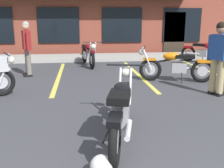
{
  "coord_description": "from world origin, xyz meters",
  "views": [
    {
      "loc": [
        -0.6,
        -0.91,
        1.71
      ],
      "look_at": [
        -0.02,
        3.81,
        0.55
      ],
      "focal_mm": 42.12,
      "sensor_mm": 36.0,
      "label": 1
    }
  ],
  "objects_px": {
    "motorcycle_blue_standard": "(88,54)",
    "person_in_shorts_foreground": "(219,55)",
    "motorcycle_foreground_classic": "(121,109)",
    "helmet_on_pavement": "(101,166)",
    "motorcycle_black_cruiser": "(175,65)",
    "motorcycle_red_sportbike": "(205,52)",
    "person_in_black_shirt": "(27,46)"
  },
  "relations": [
    {
      "from": "motorcycle_blue_standard",
      "to": "helmet_on_pavement",
      "type": "bearing_deg",
      "value": -90.91
    },
    {
      "from": "motorcycle_blue_standard",
      "to": "person_in_black_shirt",
      "type": "xyz_separation_m",
      "value": [
        -1.91,
        -1.69,
        0.49
      ]
    },
    {
      "from": "person_in_shorts_foreground",
      "to": "motorcycle_foreground_classic",
      "type": "bearing_deg",
      "value": -141.51
    },
    {
      "from": "motorcycle_foreground_classic",
      "to": "motorcycle_black_cruiser",
      "type": "bearing_deg",
      "value": 58.94
    },
    {
      "from": "motorcycle_blue_standard",
      "to": "motorcycle_foreground_classic",
      "type": "bearing_deg",
      "value": -87.81
    },
    {
      "from": "motorcycle_black_cruiser",
      "to": "motorcycle_red_sportbike",
      "type": "bearing_deg",
      "value": 51.75
    },
    {
      "from": "motorcycle_red_sportbike",
      "to": "motorcycle_blue_standard",
      "type": "distance_m",
      "value": 4.74
    },
    {
      "from": "motorcycle_black_cruiser",
      "to": "helmet_on_pavement",
      "type": "relative_size",
      "value": 7.92
    },
    {
      "from": "motorcycle_blue_standard",
      "to": "person_in_shorts_foreground",
      "type": "xyz_separation_m",
      "value": [
        2.81,
        -4.43,
        0.49
      ]
    },
    {
      "from": "motorcycle_foreground_classic",
      "to": "helmet_on_pavement",
      "type": "height_order",
      "value": "motorcycle_foreground_classic"
    },
    {
      "from": "motorcycle_foreground_classic",
      "to": "helmet_on_pavement",
      "type": "xyz_separation_m",
      "value": [
        -0.37,
        -0.92,
        -0.33
      ]
    },
    {
      "from": "helmet_on_pavement",
      "to": "person_in_black_shirt",
      "type": "bearing_deg",
      "value": 107.44
    },
    {
      "from": "person_in_black_shirt",
      "to": "person_in_shorts_foreground",
      "type": "relative_size",
      "value": 1.0
    },
    {
      "from": "motorcycle_red_sportbike",
      "to": "person_in_black_shirt",
      "type": "distance_m",
      "value": 6.89
    },
    {
      "from": "motorcycle_foreground_classic",
      "to": "motorcycle_blue_standard",
      "type": "bearing_deg",
      "value": 92.19
    },
    {
      "from": "helmet_on_pavement",
      "to": "motorcycle_blue_standard",
      "type": "bearing_deg",
      "value": 89.09
    },
    {
      "from": "motorcycle_red_sportbike",
      "to": "helmet_on_pavement",
      "type": "relative_size",
      "value": 6.7
    },
    {
      "from": "motorcycle_foreground_classic",
      "to": "motorcycle_black_cruiser",
      "type": "height_order",
      "value": "same"
    },
    {
      "from": "motorcycle_red_sportbike",
      "to": "person_in_shorts_foreground",
      "type": "height_order",
      "value": "person_in_shorts_foreground"
    },
    {
      "from": "person_in_shorts_foreground",
      "to": "motorcycle_red_sportbike",
      "type": "bearing_deg",
      "value": 66.73
    },
    {
      "from": "motorcycle_foreground_classic",
      "to": "helmet_on_pavement",
      "type": "relative_size",
      "value": 7.98
    },
    {
      "from": "motorcycle_red_sportbike",
      "to": "motorcycle_black_cruiser",
      "type": "distance_m",
      "value": 3.84
    },
    {
      "from": "motorcycle_black_cruiser",
      "to": "helmet_on_pavement",
      "type": "distance_m",
      "value": 5.09
    },
    {
      "from": "motorcycle_black_cruiser",
      "to": "motorcycle_blue_standard",
      "type": "relative_size",
      "value": 0.98
    },
    {
      "from": "motorcycle_red_sportbike",
      "to": "person_in_shorts_foreground",
      "type": "relative_size",
      "value": 1.04
    },
    {
      "from": "motorcycle_blue_standard",
      "to": "motorcycle_red_sportbike",
      "type": "bearing_deg",
      "value": 0.64
    },
    {
      "from": "motorcycle_red_sportbike",
      "to": "motorcycle_black_cruiser",
      "type": "height_order",
      "value": "same"
    },
    {
      "from": "motorcycle_red_sportbike",
      "to": "helmet_on_pavement",
      "type": "bearing_deg",
      "value": -123.11
    },
    {
      "from": "person_in_shorts_foreground",
      "to": "motorcycle_blue_standard",
      "type": "bearing_deg",
      "value": 122.35
    },
    {
      "from": "motorcycle_blue_standard",
      "to": "helmet_on_pavement",
      "type": "distance_m",
      "value": 7.4
    },
    {
      "from": "person_in_black_shirt",
      "to": "helmet_on_pavement",
      "type": "bearing_deg",
      "value": -72.56
    },
    {
      "from": "person_in_black_shirt",
      "to": "motorcycle_blue_standard",
      "type": "bearing_deg",
      "value": 41.57
    }
  ]
}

